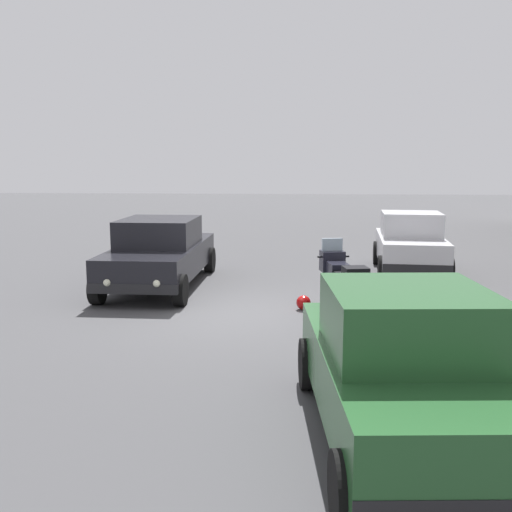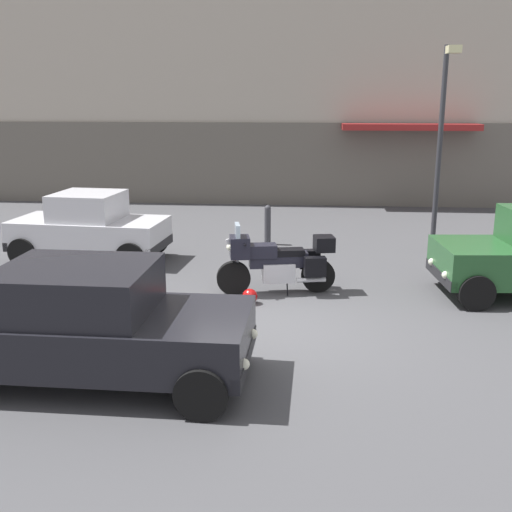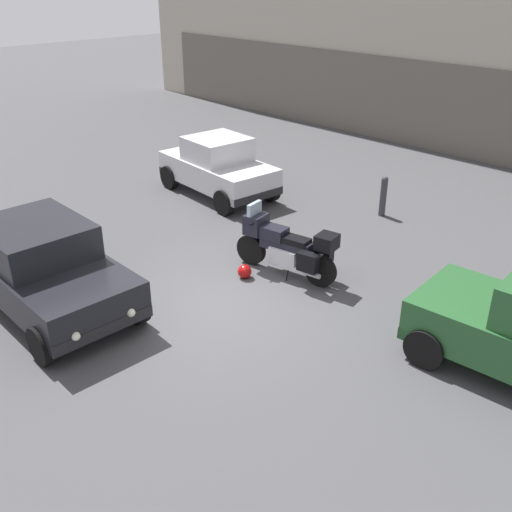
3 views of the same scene
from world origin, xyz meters
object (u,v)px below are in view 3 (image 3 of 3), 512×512
at_px(car_sedan_far, 38,263).
at_px(motorcycle, 287,246).
at_px(helmet, 245,271).
at_px(bollard_curbside, 383,195).
at_px(car_compact_side, 218,167).

bearing_deg(car_sedan_far, motorcycle, 59.25).
relative_size(helmet, bollard_curbside, 0.28).
xyz_separation_m(car_sedan_far, car_compact_side, (-1.99, 5.98, -0.01)).
distance_m(helmet, bollard_curbside, 4.66).
bearing_deg(car_compact_side, car_sedan_far, 113.14).
xyz_separation_m(motorcycle, car_compact_side, (-4.40, 2.05, 0.15)).
distance_m(motorcycle, helmet, 0.96).
bearing_deg(car_sedan_far, bollard_curbside, 77.05).
height_order(helmet, car_compact_side, car_compact_side).
xyz_separation_m(motorcycle, helmet, (-0.48, -0.68, -0.48)).
distance_m(motorcycle, car_compact_side, 4.86).
relative_size(motorcycle, car_sedan_far, 0.49).
bearing_deg(bollard_curbside, car_compact_side, -154.09).
xyz_separation_m(helmet, bollard_curbside, (0.00, 4.64, 0.39)).
xyz_separation_m(motorcycle, bollard_curbside, (-0.48, 3.96, -0.09)).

